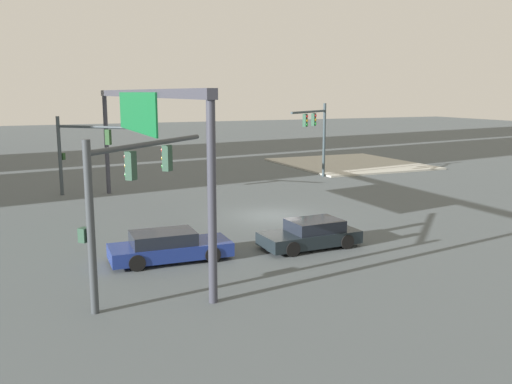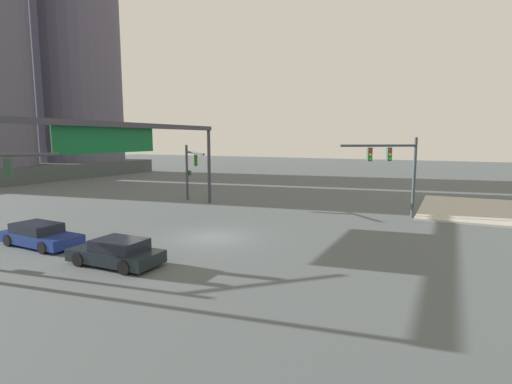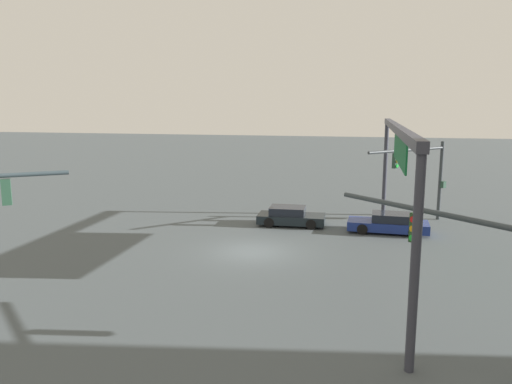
{
  "view_description": "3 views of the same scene",
  "coord_description": "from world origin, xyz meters",
  "px_view_note": "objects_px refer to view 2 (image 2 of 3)",
  "views": [
    {
      "loc": [
        -26.6,
        12.6,
        6.65
      ],
      "look_at": [
        -2.96,
        2.3,
        1.99
      ],
      "focal_mm": 38.74,
      "sensor_mm": 36.0,
      "label": 1
    },
    {
      "loc": [
        -18.95,
        -12.3,
        5.68
      ],
      "look_at": [
        -0.24,
        -2.96,
        2.87
      ],
      "focal_mm": 27.72,
      "sensor_mm": 36.0,
      "label": 2
    },
    {
      "loc": [
        24.6,
        5.55,
        7.77
      ],
      "look_at": [
        -2.27,
        -0.3,
        2.83
      ],
      "focal_mm": 34.51,
      "sensor_mm": 36.0,
      "label": 3
    }
  ],
  "objects_px": {
    "traffic_signal_near_corner": "(396,163)",
    "traffic_signal_cross_street": "(191,164)",
    "sedan_car_approaching": "(40,235)",
    "sedan_car_waiting_far": "(117,253)"
  },
  "relations": [
    {
      "from": "sedan_car_approaching",
      "to": "traffic_signal_near_corner",
      "type": "bearing_deg",
      "value": 47.48
    },
    {
      "from": "traffic_signal_near_corner",
      "to": "traffic_signal_cross_street",
      "type": "relative_size",
      "value": 1.11
    },
    {
      "from": "traffic_signal_cross_street",
      "to": "sedan_car_waiting_far",
      "type": "bearing_deg",
      "value": -22.51
    },
    {
      "from": "traffic_signal_near_corner",
      "to": "traffic_signal_cross_street",
      "type": "bearing_deg",
      "value": -33.76
    },
    {
      "from": "traffic_signal_near_corner",
      "to": "traffic_signal_cross_street",
      "type": "distance_m",
      "value": 17.43
    },
    {
      "from": "traffic_signal_cross_street",
      "to": "sedan_car_waiting_far",
      "type": "distance_m",
      "value": 18.26
    },
    {
      "from": "traffic_signal_near_corner",
      "to": "sedan_car_waiting_far",
      "type": "height_order",
      "value": "traffic_signal_near_corner"
    },
    {
      "from": "traffic_signal_cross_street",
      "to": "sedan_car_approaching",
      "type": "bearing_deg",
      "value": -42.27
    },
    {
      "from": "sedan_car_approaching",
      "to": "sedan_car_waiting_far",
      "type": "bearing_deg",
      "value": -3.18
    },
    {
      "from": "traffic_signal_near_corner",
      "to": "sedan_car_approaching",
      "type": "bearing_deg",
      "value": 10.27
    }
  ]
}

